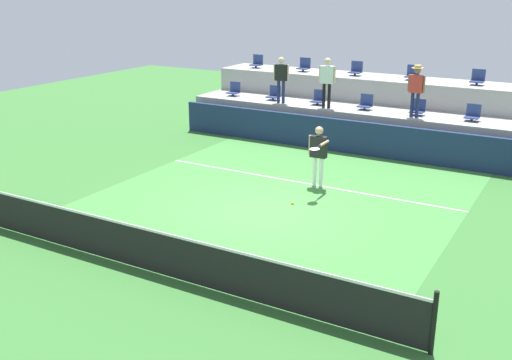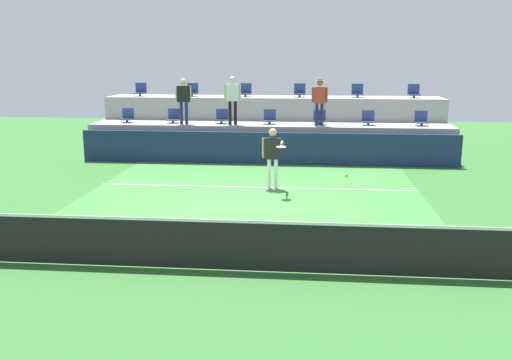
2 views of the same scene
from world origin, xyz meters
name	(u,v)px [view 2 (image 2 of 2)]	position (x,y,z in m)	size (l,w,h in m)	color
ground_plane	(247,210)	(0.00, 0.00, 0.00)	(40.00, 40.00, 0.00)	#336B2D
court_inner_paint	(251,199)	(0.00, 1.00, 0.00)	(9.00, 10.00, 0.01)	#3D7F38
court_service_line	(257,187)	(0.00, 2.40, 0.01)	(9.00, 0.06, 0.00)	white
tennis_net	(220,243)	(0.00, -4.00, 0.50)	(10.48, 0.08, 1.07)	black
sponsor_backboard	(267,148)	(0.00, 6.00, 0.55)	(13.00, 0.16, 1.10)	navy
seating_tier_lower	(270,141)	(0.00, 7.30, 0.62)	(13.00, 1.80, 1.25)	#9E9E99
seating_tier_upper	(273,123)	(0.00, 9.10, 1.05)	(13.00, 1.80, 2.10)	#9E9E99
stadium_chair_lower_far_left	(127,116)	(-5.29, 7.23, 1.46)	(0.44, 0.40, 0.52)	#2D2D33
stadium_chair_lower_left	(173,117)	(-3.55, 7.23, 1.46)	(0.44, 0.40, 0.52)	#2D2D33
stadium_chair_lower_mid_left	(222,117)	(-1.76, 7.23, 1.46)	(0.44, 0.40, 0.52)	#2D2D33
stadium_chair_lower_center	(270,118)	(0.00, 7.23, 1.46)	(0.44, 0.40, 0.52)	#2D2D33
stadium_chair_lower_mid_right	(319,118)	(1.79, 7.23, 1.46)	(0.44, 0.40, 0.52)	#2D2D33
stadium_chair_lower_right	(368,119)	(3.52, 7.23, 1.46)	(0.44, 0.40, 0.52)	#2D2D33
stadium_chair_lower_far_right	(421,120)	(5.36, 7.23, 1.46)	(0.44, 0.40, 0.52)	#2D2D33
stadium_chair_upper_far_left	(140,91)	(-5.31, 9.03, 2.31)	(0.44, 0.40, 0.52)	#2D2D33
stadium_chair_upper_left	(192,91)	(-3.20, 9.03, 2.31)	(0.44, 0.40, 0.52)	#2D2D33
stadium_chair_upper_mid_left	(246,91)	(-1.08, 9.03, 2.31)	(0.44, 0.40, 0.52)	#2D2D33
stadium_chair_upper_mid_right	(300,91)	(1.03, 9.03, 2.31)	(0.44, 0.40, 0.52)	#2D2D33
stadium_chair_upper_right	(357,92)	(3.24, 9.03, 2.31)	(0.44, 0.40, 0.52)	#2D2D33
stadium_chair_upper_far_right	(414,92)	(5.36, 9.03, 2.31)	(0.44, 0.40, 0.52)	#2D2D33
tennis_player	(273,152)	(0.46, 2.32, 1.04)	(0.71, 1.18, 1.70)	white
spectator_in_grey	(184,97)	(-3.06, 6.85, 2.22)	(0.58, 0.25, 1.63)	navy
spectator_leaning_on_rail	(233,96)	(-1.29, 6.85, 2.28)	(0.60, 0.25, 1.71)	black
spectator_with_hat	(320,97)	(1.78, 6.85, 2.26)	(0.57, 0.42, 1.66)	navy
tennis_ball	(346,175)	(2.18, -2.71, 1.46)	(0.07, 0.07, 0.07)	#CCE033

